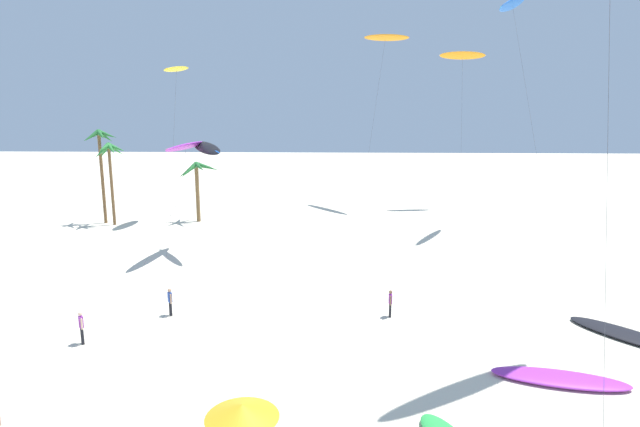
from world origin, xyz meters
TOP-DOWN VIEW (x-y plane):
  - palm_tree_0 at (-25.82, 48.04)m, footprint 3.62×3.38m
  - palm_tree_1 at (-24.44, 47.15)m, footprint 3.32×3.71m
  - palm_tree_2 at (-16.02, 49.27)m, footprint 4.69×4.58m
  - flying_kite_0 at (15.17, 46.40)m, footprint 5.04×11.81m
  - flying_kite_1 at (-11.48, 36.49)m, footprint 5.56×10.40m
  - flying_kite_3 at (-17.73, 49.38)m, footprint 2.20×5.51m
  - flying_kite_4 at (13.77, 59.59)m, footprint 5.82×7.24m
  - flying_kite_5 at (-12.92, 35.83)m, footprint 2.56×7.32m
  - flying_kite_6 at (4.57, 60.10)m, footprint 5.83×9.98m
  - grounded_kite_2 at (9.10, 16.46)m, footprint 5.94×2.79m
  - grounded_kite_3 at (14.55, 21.18)m, footprint 5.24×5.81m
  - person_foreground_walker at (-10.39, 23.09)m, footprint 0.33×0.44m
  - person_near_left at (2.34, 23.45)m, footprint 0.21×0.51m
  - person_mid_field at (-13.63, 19.21)m, footprint 0.34×0.43m
  - beach_umbrella at (-3.58, 10.00)m, footprint 2.37×2.37m

SIDE VIEW (x-z plane):
  - grounded_kite_3 at x=14.55m, z-range 0.00..0.28m
  - grounded_kite_2 at x=9.10m, z-range 0.00..0.33m
  - person_near_left at x=2.34m, z-range 0.08..1.68m
  - person_foreground_walker at x=-10.39m, z-range 0.08..1.72m
  - person_mid_field at x=-13.63m, z-range 0.09..1.82m
  - beach_umbrella at x=-3.58m, z-range 1.05..3.61m
  - palm_tree_2 at x=-16.02m, z-range 2.03..8.55m
  - palm_tree_1 at x=-24.44m, z-range 3.02..11.67m
  - palm_tree_0 at x=-25.82m, z-range 3.28..13.24m
  - flying_kite_1 at x=-11.48m, z-range 4.05..13.59m
  - flying_kite_5 at x=-12.92m, z-range 4.26..13.73m
  - flying_kite_3 at x=-17.73m, z-range 7.75..24.38m
  - flying_kite_4 at x=13.77m, z-range 8.91..27.82m
  - flying_kite_6 at x=4.57m, z-range 9.81..31.27m
  - flying_kite_0 at x=15.17m, z-range 9.97..33.09m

